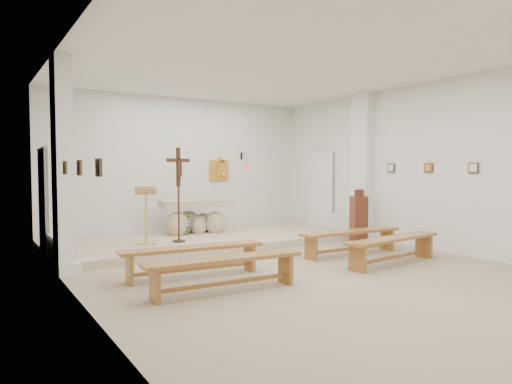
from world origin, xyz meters
TOP-DOWN VIEW (x-y plane):
  - ground at (0.00, 0.00)m, footprint 7.00×10.00m
  - wall_left at (-3.49, 0.00)m, footprint 0.02×10.00m
  - wall_right at (3.49, 0.00)m, footprint 0.02×10.00m
  - wall_back at (0.00, 4.99)m, footprint 7.00×0.02m
  - ceiling at (0.00, 0.00)m, footprint 7.00×10.00m
  - sanctuary_platform at (0.00, 3.50)m, footprint 6.98×3.00m
  - pilaster_left at (-3.37, 2.00)m, footprint 0.26×0.55m
  - pilaster_right at (3.37, 2.00)m, footprint 0.26×0.55m
  - gold_wall_relief at (1.05, 4.96)m, footprint 0.55×0.04m
  - sanctuary_lamp at (1.75, 4.71)m, footprint 0.11×0.36m
  - station_frame_left_front at (-3.47, -0.80)m, footprint 0.03×0.20m
  - station_frame_left_mid at (-3.47, 0.20)m, footprint 0.03×0.20m
  - station_frame_left_rear at (-3.47, 1.20)m, footprint 0.03×0.20m
  - station_frame_right_front at (3.47, -0.80)m, footprint 0.03×0.20m
  - station_frame_right_mid at (3.47, 0.20)m, footprint 0.03×0.20m
  - station_frame_right_rear at (3.47, 1.20)m, footprint 0.03×0.20m
  - radiator_left at (-3.43, 2.70)m, footprint 0.10×0.85m
  - radiator_right at (3.43, 2.70)m, footprint 0.10×0.85m
  - altar at (-0.05, 4.13)m, footprint 1.76×0.85m
  - lectern at (-1.59, 3.16)m, footprint 0.52×0.48m
  - crucifix_stand at (-0.91, 3.07)m, footprint 0.59×0.26m
  - potted_plant at (-0.38, 3.99)m, footprint 0.47×0.43m
  - donation_pedestal at (3.10, 1.83)m, footprint 0.41×0.41m
  - bench_left_front at (-1.70, 0.63)m, footprint 2.32×0.59m
  - bench_right_front at (1.70, 0.63)m, footprint 2.31×0.44m
  - bench_left_second at (-1.70, -0.42)m, footprint 2.31×0.50m
  - bench_right_second at (1.70, -0.42)m, footprint 2.32×0.61m

SIDE VIEW (x-z plane):
  - ground at x=0.00m, z-range 0.00..0.00m
  - sanctuary_platform at x=0.00m, z-range 0.00..0.15m
  - radiator_left at x=-3.43m, z-range 0.01..0.53m
  - radiator_right at x=3.43m, z-range 0.01..0.53m
  - bench_left_front at x=-1.70m, z-range 0.12..0.61m
  - bench_right_front at x=1.70m, z-range 0.12..0.61m
  - bench_left_second at x=-1.70m, z-range 0.12..0.61m
  - bench_right_second at x=1.70m, z-range 0.12..0.61m
  - potted_plant at x=-0.38m, z-range 0.15..0.61m
  - altar at x=-0.05m, z-range 0.05..0.92m
  - donation_pedestal at x=3.10m, z-range -0.07..1.14m
  - lectern at x=-1.59m, z-range 0.14..1.36m
  - crucifix_stand at x=-0.91m, z-range 0.31..2.30m
  - gold_wall_relief at x=1.05m, z-range 1.38..1.92m
  - station_frame_left_front at x=-3.47m, z-range 1.62..1.82m
  - station_frame_left_mid at x=-3.47m, z-range 1.62..1.82m
  - station_frame_left_rear at x=-3.47m, z-range 1.62..1.82m
  - station_frame_right_front at x=3.47m, z-range 1.62..1.82m
  - station_frame_right_mid at x=3.47m, z-range 1.62..1.82m
  - station_frame_right_rear at x=3.47m, z-range 1.62..1.82m
  - wall_left at x=-3.49m, z-range 0.00..3.50m
  - wall_right at x=3.49m, z-range 0.00..3.50m
  - wall_back at x=0.00m, z-range 0.00..3.50m
  - pilaster_left at x=-3.37m, z-range 0.00..3.50m
  - pilaster_right at x=3.37m, z-range 0.00..3.50m
  - sanctuary_lamp at x=1.75m, z-range 1.59..2.03m
  - ceiling at x=0.00m, z-range 3.48..3.50m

